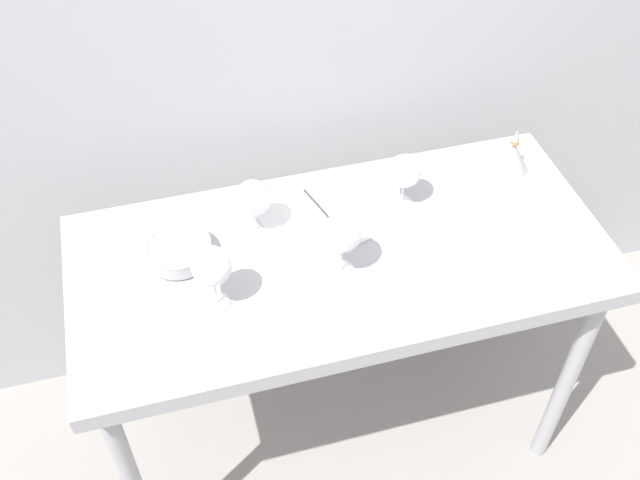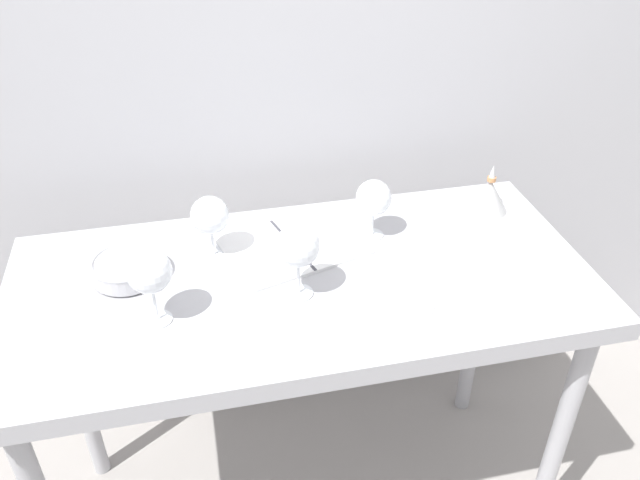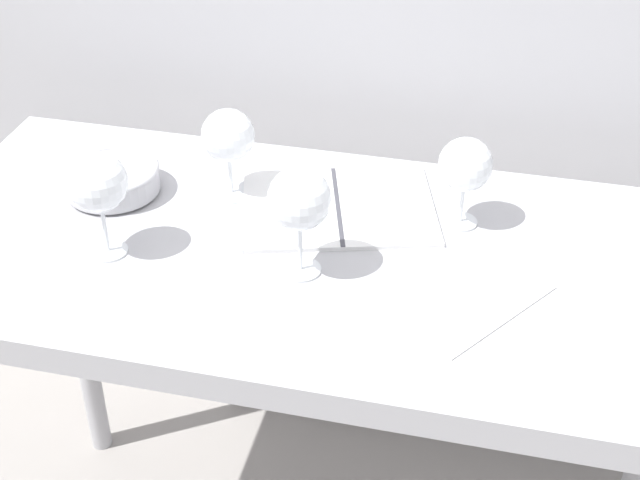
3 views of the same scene
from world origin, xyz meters
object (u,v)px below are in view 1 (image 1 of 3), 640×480
open_notebook (328,217)px  decanter_funnel (512,156)px  wine_glass_far_left (253,199)px  wine_glass_far_right (405,172)px  tasting_bowl (179,250)px  wine_glass_near_left (212,267)px  wine_glass_near_center (342,234)px  tasting_sheet_upper (436,252)px

open_notebook → decanter_funnel: size_ratio=2.80×
open_notebook → wine_glass_far_left: bearing=161.6°
wine_glass_far_right → tasting_bowl: 0.63m
wine_glass_near_left → wine_glass_far_left: 0.26m
wine_glass_far_left → decanter_funnel: (0.76, 0.06, -0.07)m
wine_glass_near_center → open_notebook: bearing=83.8°
wine_glass_near_center → decanter_funnel: size_ratio=1.33×
wine_glass_near_left → decanter_funnel: size_ratio=1.31×
wine_glass_far_left → tasting_bowl: (-0.21, -0.05, -0.08)m
wine_glass_far_left → tasting_sheet_upper: 0.49m
wine_glass_near_center → tasting_sheet_upper: (0.26, -0.00, -0.13)m
wine_glass_far_right → decanter_funnel: 0.36m
wine_glass_far_right → tasting_bowl: wine_glass_far_right is taller
open_notebook → tasting_sheet_upper: 0.31m
wine_glass_far_right → open_notebook: wine_glass_far_right is taller
open_notebook → decanter_funnel: decanter_funnel is taller
wine_glass_near_center → tasting_sheet_upper: size_ratio=0.75×
wine_glass_far_right → tasting_sheet_upper: 0.23m
wine_glass_far_left → tasting_sheet_upper: wine_glass_far_left is taller
wine_glass_far_right → wine_glass_near_left: 0.60m
tasting_sheet_upper → wine_glass_far_left: bearing=-170.5°
wine_glass_far_left → wine_glass_near_center: 0.27m
open_notebook → tasting_sheet_upper: open_notebook is taller
wine_glass_far_left → open_notebook: wine_glass_far_left is taller
wine_glass_near_left → wine_glass_near_center: size_ratio=0.99×
tasting_sheet_upper → tasting_bowl: (-0.64, 0.16, 0.03)m
decanter_funnel → wine_glass_far_left: bearing=-175.8°
wine_glass_far_left → decanter_funnel: bearing=4.2°
wine_glass_far_left → wine_glass_near_center: (0.18, -0.20, 0.02)m
wine_glass_far_left → open_notebook: 0.23m
wine_glass_near_left → wine_glass_far_left: wine_glass_near_left is taller
wine_glass_far_left → tasting_bowl: bearing=-167.7°
tasting_bowl → decanter_funnel: size_ratio=1.22×
wine_glass_far_right → decanter_funnel: wine_glass_far_right is taller
wine_glass_far_right → wine_glass_near_left: bearing=-158.3°
decanter_funnel → wine_glass_near_center: bearing=-156.6°
wine_glass_near_center → open_notebook: size_ratio=0.47×
tasting_bowl → wine_glass_near_center: bearing=-21.4°
wine_glass_far_left → decanter_funnel: size_ratio=1.18×
wine_glass_far_right → wine_glass_near_center: 0.31m
wine_glass_far_left → tasting_bowl: wine_glass_far_left is taller
wine_glass_far_left → wine_glass_near_left: bearing=-122.8°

